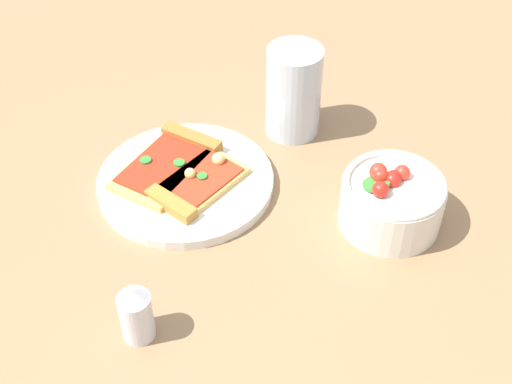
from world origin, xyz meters
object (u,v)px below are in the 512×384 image
soda_glass (294,93)px  plate (186,182)px  pizza_slice_near (195,185)px  pepper_shaker (136,313)px  pizza_slice_far (171,161)px  salad_bowl (391,201)px

soda_glass → plate: bearing=2.8°
pizza_slice_near → pepper_shaker: pepper_shaker is taller
plate → soda_glass: 0.19m
pepper_shaker → pizza_slice_near: bearing=-139.7°
pizza_slice_near → plate: bearing=-93.0°
pizza_slice_near → soda_glass: (-0.19, -0.03, 0.04)m
plate → pizza_slice_near: (0.00, 0.03, 0.01)m
plate → pizza_slice_far: pizza_slice_far is taller
plate → pepper_shaker: bearing=45.0°
plate → pizza_slice_far: bearing=-88.2°
plate → salad_bowl: salad_bowl is taller
pizza_slice_near → salad_bowl: salad_bowl is taller
plate → salad_bowl: bearing=128.7°
pizza_slice_far → pepper_shaker: pepper_shaker is taller
plate → pizza_slice_near: size_ratio=1.68×
plate → soda_glass: soda_glass is taller
plate → pepper_shaker: 0.23m
plate → pizza_slice_far: (0.00, -0.03, 0.01)m
plate → soda_glass: (-0.18, -0.01, 0.05)m
soda_glass → pepper_shaker: bearing=26.4°
pizza_slice_near → soda_glass: bearing=-169.4°
soda_glass → pepper_shaker: size_ratio=1.80×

